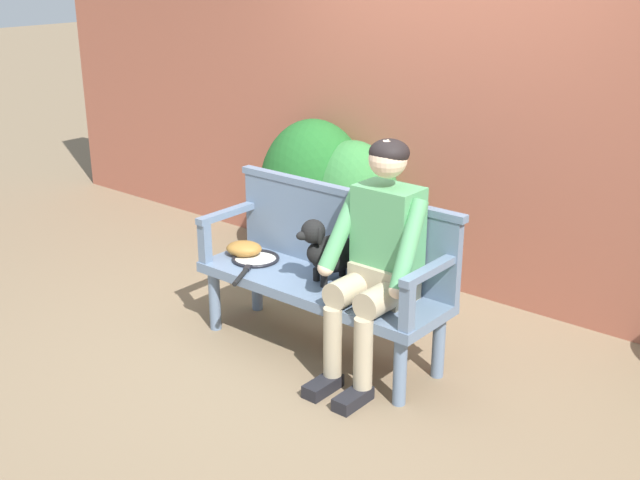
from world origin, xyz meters
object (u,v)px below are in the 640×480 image
baseball_glove (244,249)px  dog_on_bench (328,250)px  person_seated (379,253)px  garden_bench (320,291)px  tennis_racket (254,260)px

baseball_glove → dog_on_bench: bearing=-29.8°
person_seated → baseball_glove: size_ratio=5.96×
person_seated → baseball_glove: 1.05m
person_seated → garden_bench: bearing=178.5°
person_seated → dog_on_bench: (-0.37, 0.03, -0.08)m
person_seated → dog_on_bench: bearing=174.7°
garden_bench → baseball_glove: 0.63m
person_seated → tennis_racket: 0.94m
garden_bench → dog_on_bench: size_ratio=3.97×
garden_bench → dog_on_bench: 0.26m
tennis_racket → baseball_glove: (-0.12, 0.03, 0.04)m
dog_on_bench → tennis_racket: (-0.54, -0.04, -0.18)m
garden_bench → person_seated: (0.41, -0.01, 0.34)m
baseball_glove → tennis_racket: bearing=-46.6°
garden_bench → tennis_racket: bearing=-178.0°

